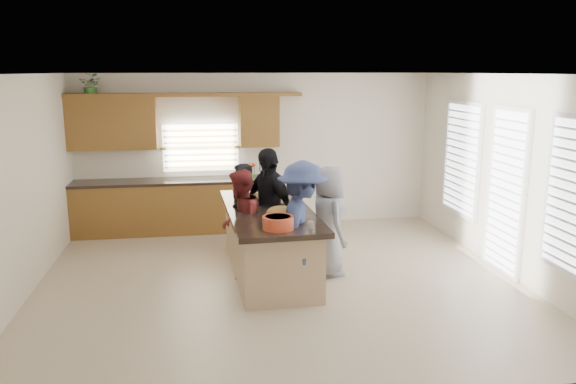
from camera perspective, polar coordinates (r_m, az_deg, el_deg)
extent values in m
plane|color=tan|center=(7.84, -0.96, -9.00)|extent=(6.50, 6.50, 0.00)
cube|color=silver|center=(10.39, -3.31, 4.25)|extent=(6.50, 0.02, 2.80)
cube|color=silver|center=(4.59, 4.24, -6.11)|extent=(6.50, 0.02, 2.80)
cube|color=silver|center=(7.72, -25.65, 0.24)|extent=(0.02, 6.00, 2.80)
cube|color=silver|center=(8.53, 21.19, 1.67)|extent=(0.02, 6.00, 2.80)
cube|color=white|center=(7.31, -1.04, 11.91)|extent=(6.50, 6.00, 0.02)
cube|color=olive|center=(10.22, -11.04, -1.52)|extent=(3.65, 0.62, 0.90)
cube|color=black|center=(10.12, -11.15, 1.09)|extent=(3.70, 0.65, 0.05)
cube|color=olive|center=(10.21, -17.44, 6.67)|extent=(1.50, 0.36, 0.90)
cube|color=olive|center=(10.16, -2.96, 7.19)|extent=(0.70, 0.36, 0.90)
cube|color=olive|center=(10.07, -10.33, 9.70)|extent=(4.05, 0.40, 0.06)
cube|color=brown|center=(10.29, -8.85, 4.46)|extent=(1.35, 0.08, 0.85)
cube|color=white|center=(9.64, 17.22, 3.24)|extent=(0.06, 1.10, 1.75)
cube|color=white|center=(8.47, 21.23, 0.04)|extent=(0.06, 0.85, 2.25)
cube|color=tan|center=(7.99, -1.92, -5.27)|extent=(1.10, 2.54, 0.88)
cube|color=black|center=(7.86, -1.95, -1.96)|extent=(1.25, 2.74, 0.07)
cube|color=black|center=(8.12, -1.90, -7.96)|extent=(1.01, 2.45, 0.08)
cylinder|color=black|center=(7.52, -0.73, -2.23)|extent=(0.43, 0.43, 0.02)
ellipsoid|color=#A97E35|center=(7.52, -0.73, -2.10)|extent=(0.39, 0.39, 0.17)
cylinder|color=black|center=(8.18, -1.51, -1.05)|extent=(0.36, 0.36, 0.02)
ellipsoid|color=#A97E35|center=(8.18, -1.51, -0.93)|extent=(0.33, 0.33, 0.15)
cylinder|color=black|center=(8.47, -3.46, -0.60)|extent=(0.33, 0.33, 0.02)
ellipsoid|color=tan|center=(8.47, -3.47, -0.49)|extent=(0.29, 0.29, 0.13)
cylinder|color=#D94627|center=(6.84, -1.01, -3.12)|extent=(0.38, 0.38, 0.16)
cylinder|color=beige|center=(6.83, -1.01, -2.64)|extent=(0.31, 0.31, 0.04)
cylinder|color=white|center=(6.87, 2.35, -3.37)|extent=(0.08, 0.08, 0.09)
cylinder|color=#C395DA|center=(8.80, -3.93, -0.03)|extent=(0.23, 0.23, 0.05)
cylinder|color=silver|center=(9.03, -3.63, 0.70)|extent=(0.13, 0.13, 0.18)
imported|color=#3C7930|center=(10.22, -19.35, 10.21)|extent=(0.41, 0.37, 0.40)
imported|color=black|center=(8.23, -4.82, -2.40)|extent=(0.48, 0.62, 1.54)
imported|color=maroon|center=(7.82, -4.82, -3.24)|extent=(0.74, 0.86, 1.52)
imported|color=black|center=(8.13, -2.02, -1.70)|extent=(0.91, 1.11, 1.77)
imported|color=navy|center=(7.26, 1.45, -3.59)|extent=(0.87, 1.23, 1.73)
imported|color=slate|center=(7.89, 4.05, -2.96)|extent=(0.63, 0.84, 1.56)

